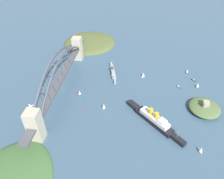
{
  "coord_description": "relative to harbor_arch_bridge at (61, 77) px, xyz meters",
  "views": [
    {
      "loc": [
        255.28,
        112.47,
        211.19
      ],
      "look_at": [
        0.0,
        78.83,
        8.0
      ],
      "focal_mm": 34.2,
      "sensor_mm": 36.0,
      "label": 1
    }
  ],
  "objects": [
    {
      "name": "small_boat_1",
      "position": [
        9.37,
        29.42,
        -20.71
      ],
      "size": [
        6.33,
        7.32,
        8.27
      ],
      "color": "#B2231E",
      "rests_on": "ground"
    },
    {
      "name": "small_boat_4",
      "position": [
        -52.25,
        210.71,
        -23.86
      ],
      "size": [
        7.21,
        7.74,
        1.97
      ],
      "color": "black",
      "rests_on": "ground"
    },
    {
      "name": "small_boat_2",
      "position": [
        -30.18,
        183.23,
        -23.7
      ],
      "size": [
        8.22,
        6.4,
        2.43
      ],
      "color": "#2D6B3D",
      "rests_on": "ground"
    },
    {
      "name": "harbor_arch_bridge",
      "position": [
        0.0,
        0.0,
        0.0
      ],
      "size": [
        259.45,
        16.15,
        59.97
      ],
      "color": "#ADA38E",
      "rests_on": "ground"
    },
    {
      "name": "channel_marker_buoy",
      "position": [
        41.76,
        43.79,
        -23.45
      ],
      "size": [
        2.2,
        2.2,
        2.75
      ],
      "color": "red",
      "rests_on": "ground"
    },
    {
      "name": "small_boat_3",
      "position": [
        -74.35,
        203.0,
        -20.82
      ],
      "size": [
        6.46,
        5.01,
        8.06
      ],
      "color": "#234C8C",
      "rests_on": "ground"
    },
    {
      "name": "small_boat_0",
      "position": [
        -33.46,
        213.56,
        -20.23
      ],
      "size": [
        6.55,
        7.25,
        9.35
      ],
      "color": "#2D6B3D",
      "rests_on": "ground"
    },
    {
      "name": "small_boat_7",
      "position": [
        35.08,
        71.62,
        -20.14
      ],
      "size": [
        8.13,
        4.87,
        9.5
      ],
      "color": "gold",
      "rests_on": "ground"
    },
    {
      "name": "ocean_liner",
      "position": [
        53.42,
        141.91,
        -19.01
      ],
      "size": [
        74.14,
        76.18,
        19.37
      ],
      "color": "black",
      "rests_on": "ground"
    },
    {
      "name": "seaplane_taxiing_near_bridge",
      "position": [
        46.98,
        -33.14,
        -22.17
      ],
      "size": [
        8.65,
        8.65,
        5.24
      ],
      "color": "#B7B7B2",
      "rests_on": "ground"
    },
    {
      "name": "naval_cruiser",
      "position": [
        -57.36,
        72.8,
        -21.83
      ],
      "size": [
        64.71,
        19.04,
        16.38
      ],
      "color": "gray",
      "rests_on": "ground"
    },
    {
      "name": "small_boat_5",
      "position": [
        92.78,
        195.01,
        -20.72
      ],
      "size": [
        7.56,
        4.99,
        8.26
      ],
      "color": "gold",
      "rests_on": "ground"
    },
    {
      "name": "small_boat_6",
      "position": [
        -53.37,
        126.15,
        -20.81
      ],
      "size": [
        8.41,
        6.43,
        8.01
      ],
      "color": "silver",
      "rests_on": "ground"
    },
    {
      "name": "headland_west_shore",
      "position": [
        -170.7,
        4.71,
        -24.56
      ],
      "size": [
        116.58,
        111.98,
        19.93
      ],
      "color": "#4C562D",
      "rests_on": "ground"
    },
    {
      "name": "ground_plane",
      "position": [
        0.0,
        0.0,
        -24.56
      ],
      "size": [
        1400.0,
        1400.0,
        0.0
      ],
      "primitive_type": "plane",
      "color": "#385166"
    },
    {
      "name": "fort_island_mid_harbor",
      "position": [
        19.9,
        213.32,
        -19.56
      ],
      "size": [
        45.55,
        43.37,
        16.91
      ],
      "color": "#4C6038",
      "rests_on": "ground"
    }
  ]
}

